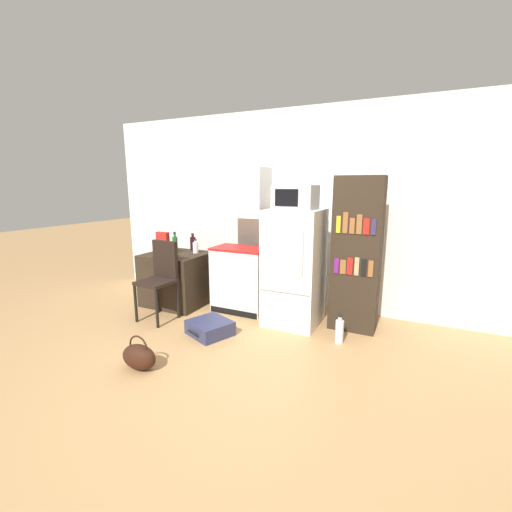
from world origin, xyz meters
TOP-DOWN VIEW (x-y plane):
  - ground_plane at (0.00, 0.00)m, footprint 24.00×24.00m
  - wall_back at (0.20, 2.00)m, footprint 6.40×0.10m
  - side_table at (-1.43, 1.22)m, footprint 0.84×0.75m
  - kitchen_hutch at (-0.47, 1.37)m, footprint 0.74×0.46m
  - refrigerator at (0.31, 1.28)m, footprint 0.64×0.66m
  - microwave at (0.31, 1.28)m, footprint 0.47×0.39m
  - bookshelf at (1.02, 1.43)m, footprint 0.54×0.35m
  - bottle_milk_white at (-1.20, 1.38)m, footprint 0.08×0.08m
  - bottle_green_tall at (-1.47, 1.26)m, footprint 0.07×0.07m
  - bottle_ketchup_red at (-1.48, 0.95)m, footprint 0.06×0.06m
  - bottle_wine_dark at (-1.36, 1.54)m, footprint 0.08×0.08m
  - bottle_clear_short at (-1.31, 0.94)m, footprint 0.08×0.08m
  - cereal_box at (-1.62, 1.18)m, footprint 0.19×0.07m
  - chair at (-1.26, 0.70)m, footprint 0.43×0.43m
  - suitcase_large_flat at (-0.42, 0.52)m, footprint 0.57×0.55m
  - handbag at (-0.60, -0.40)m, footprint 0.36×0.20m
  - water_bottle_front at (0.96, 0.95)m, footprint 0.09×0.09m

SIDE VIEW (x-z plane):
  - ground_plane at x=0.00m, z-range 0.00..0.00m
  - suitcase_large_flat at x=-0.42m, z-range 0.00..0.16m
  - handbag at x=-0.60m, z-range -0.04..0.29m
  - water_bottle_front at x=0.96m, z-range -0.03..0.30m
  - side_table at x=-1.43m, z-range 0.00..0.74m
  - chair at x=-1.26m, z-range 0.10..1.09m
  - refrigerator at x=0.31m, z-range 0.00..1.41m
  - bottle_ketchup_red at x=-1.48m, z-range 0.72..0.89m
  - bottle_clear_short at x=-1.31m, z-range 0.72..0.91m
  - bottle_milk_white at x=-1.20m, z-range 0.72..0.92m
  - bottle_wine_dark at x=-1.36m, z-range 0.72..0.97m
  - bottle_green_tall at x=-1.47m, z-range 0.71..1.01m
  - kitchen_hutch at x=-0.47m, z-range -0.08..1.82m
  - cereal_box at x=-1.62m, z-range 0.74..1.04m
  - bookshelf at x=1.02m, z-range 0.00..1.79m
  - wall_back at x=0.20m, z-range 0.00..2.69m
  - microwave at x=0.31m, z-range 1.41..1.69m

